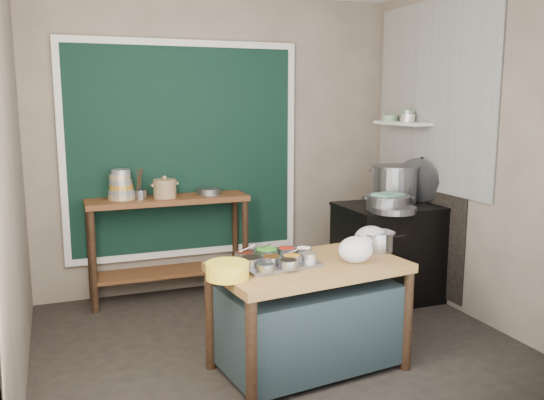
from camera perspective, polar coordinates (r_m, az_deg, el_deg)
name	(u,v)px	position (r m, az deg, el deg)	size (l,w,h in m)	color
floor	(275,343)	(4.53, 0.30, -13.94)	(3.50, 3.00, 0.02)	black
back_wall	(219,144)	(5.59, -5.31, 5.55)	(3.50, 0.02, 2.80)	gray
left_wall	(9,169)	(3.89, -24.64, 2.80)	(0.02, 3.00, 2.80)	gray
right_wall	(473,151)	(5.07, 19.27, 4.59)	(0.02, 3.00, 2.80)	gray
curtain_panel	(184,151)	(5.47, -8.73, 4.86)	(2.10, 0.02, 1.90)	black
curtain_frame	(184,151)	(5.46, -8.71, 4.85)	(2.22, 0.03, 2.02)	beige
tile_panel	(432,96)	(5.47, 15.59, 9.85)	(0.02, 1.70, 1.70)	#B2B2AA
soot_patch	(420,219)	(5.66, 14.50, -1.83)	(0.01, 1.30, 1.30)	black
wall_shelf	(402,123)	(5.66, 12.80, 7.43)	(0.22, 0.70, 0.03)	beige
prep_table	(309,317)	(3.97, 3.64, -11.45)	(1.25, 0.72, 0.75)	brown
back_counter	(169,248)	(5.40, -10.14, -4.69)	(1.45, 0.40, 0.95)	#573719
stove_block	(390,253)	(5.43, 11.61, -5.19)	(0.90, 0.68, 0.85)	black
stove_top	(392,206)	(5.34, 11.77, -0.62)	(0.92, 0.69, 0.03)	black
condiment_tray	(277,264)	(3.79, 0.48, -6.31)	(0.50, 0.36, 0.02)	gray
condiment_bowls	(274,258)	(3.79, 0.17, -5.74)	(0.56, 0.41, 0.06)	gray
yellow_basin	(227,271)	(3.52, -4.44, -6.98)	(0.26, 0.26, 0.10)	gold
saucepan	(376,241)	(4.20, 10.26, -4.04)	(0.26, 0.26, 0.14)	gray
plastic_bag_a	(356,250)	(3.88, 8.29, -4.88)	(0.24, 0.20, 0.18)	white
plastic_bag_b	(371,239)	(4.18, 9.75, -3.79)	(0.24, 0.21, 0.18)	white
bowl_stack	(121,186)	(5.25, -14.73, 1.32)	(0.24, 0.24, 0.27)	tan
utensil_cup	(140,194)	(5.24, -12.97, 0.55)	(0.14, 0.14, 0.08)	gray
ceramic_crock	(165,190)	(5.25, -10.57, 1.01)	(0.22, 0.22, 0.15)	olive
wide_bowl	(209,191)	(5.38, -6.24, 0.84)	(0.23, 0.23, 0.06)	gray
stock_pot	(395,184)	(5.47, 12.07, 1.58)	(0.44, 0.44, 0.34)	gray
pot_lid	(419,180)	(5.48, 14.36, 1.91)	(0.43, 0.43, 0.02)	gray
steamer	(388,203)	(5.07, 11.38, -0.26)	(0.39, 0.39, 0.13)	gray
green_cloth	(388,194)	(5.06, 11.41, 0.55)	(0.23, 0.18, 0.02)	slate
shallow_pan	(393,209)	(4.97, 11.94, -0.92)	(0.38, 0.38, 0.05)	gray
shelf_bowl_stack	(407,116)	(5.59, 13.27, 8.06)	(0.14, 0.14, 0.11)	silver
shelf_bowl_green	(390,118)	(5.85, 11.58, 7.96)	(0.16, 0.16, 0.06)	gray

